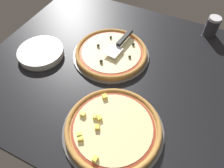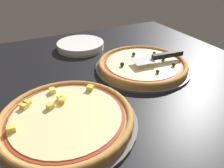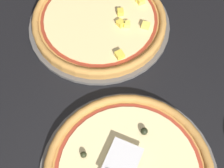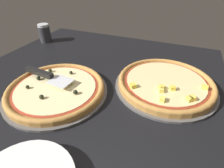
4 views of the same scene
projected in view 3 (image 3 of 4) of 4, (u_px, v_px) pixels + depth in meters
ground_plane at (115, 138)px, 77.30cm from camera, size 131.96×114.66×3.60cm
pizza_pan_back at (99, 24)px, 92.43cm from camera, size 41.50×41.50×1.00cm
pizza_back at (99, 19)px, 90.67cm from camera, size 39.01×39.01×3.84cm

